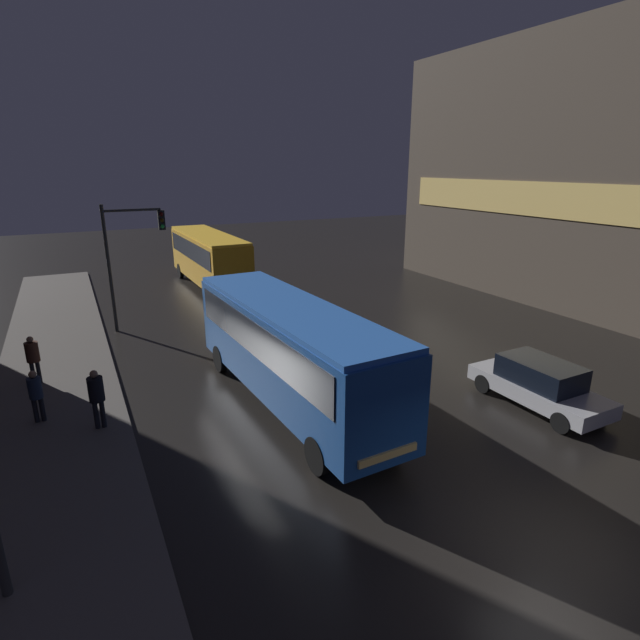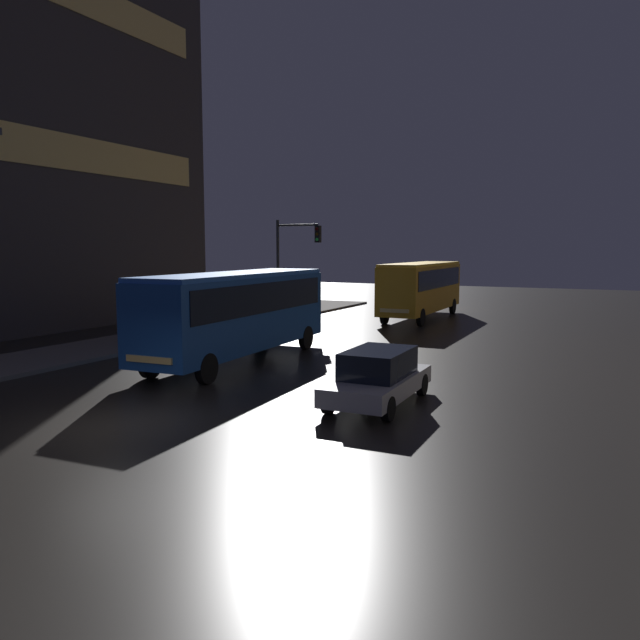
{
  "view_description": "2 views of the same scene",
  "coord_description": "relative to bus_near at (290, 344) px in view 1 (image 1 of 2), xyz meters",
  "views": [
    {
      "loc": [
        -7.95,
        -5.04,
        7.53
      ],
      "look_at": [
        0.29,
        11.25,
        1.83
      ],
      "focal_mm": 28.0,
      "sensor_mm": 36.0,
      "label": 1
    },
    {
      "loc": [
        11.08,
        -11.04,
        4.33
      ],
      "look_at": [
        -0.53,
        12.56,
        1.28
      ],
      "focal_mm": 35.0,
      "sensor_mm": 36.0,
      "label": 2
    }
  ],
  "objects": [
    {
      "name": "traffic_light_main",
      "position": [
        -3.4,
        10.59,
        1.84
      ],
      "size": [
        2.73,
        0.35,
        5.87
      ],
      "color": "#2D2D2D",
      "rests_on": "ground"
    },
    {
      "name": "bus_far",
      "position": [
        1.94,
        17.26,
        0.01
      ],
      "size": [
        2.51,
        10.3,
        3.42
      ],
      "rotation": [
        0.0,
        0.0,
        3.16
      ],
      "color": "orange",
      "rests_on": "ground"
    },
    {
      "name": "pedestrian_mid",
      "position": [
        -7.3,
        2.08,
        -0.98
      ],
      "size": [
        0.5,
        0.5,
        1.63
      ],
      "rotation": [
        0.0,
        0.0,
        5.87
      ],
      "color": "black",
      "rests_on": "sidewalk_left"
    },
    {
      "name": "sidewalk_left",
      "position": [
        -6.9,
        1.36,
        -2.02
      ],
      "size": [
        4.0,
        48.0,
        0.15
      ],
      "color": "#56514C",
      "rests_on": "ground"
    },
    {
      "name": "car_taxi",
      "position": [
        7.13,
        -3.72,
        -1.32
      ],
      "size": [
        1.91,
        4.5,
        1.53
      ],
      "rotation": [
        0.0,
        0.0,
        3.16
      ],
      "color": "#B7B7BC",
      "rests_on": "ground"
    },
    {
      "name": "building_right_block",
      "position": [
        21.64,
        6.4,
        4.99
      ],
      "size": [
        10.07,
        20.7,
        14.18
      ],
      "color": "#4C4238",
      "rests_on": "ground"
    },
    {
      "name": "ground_plane",
      "position": [
        2.1,
        -8.64,
        -2.1
      ],
      "size": [
        120.0,
        120.0,
        0.0
      ],
      "primitive_type": "plane",
      "color": "black"
    },
    {
      "name": "bus_near",
      "position": [
        0.0,
        0.0,
        0.0
      ],
      "size": [
        2.94,
        10.53,
        3.41
      ],
      "rotation": [
        0.0,
        0.0,
        3.19
      ],
      "color": "#194793",
      "rests_on": "ground"
    },
    {
      "name": "pedestrian_near",
      "position": [
        -7.47,
        5.2,
        -0.88
      ],
      "size": [
        0.57,
        0.57,
        1.75
      ],
      "rotation": [
        0.0,
        0.0,
        5.86
      ],
      "color": "black",
      "rests_on": "sidewalk_left"
    },
    {
      "name": "pedestrian_far",
      "position": [
        -5.7,
        0.85,
        -0.84
      ],
      "size": [
        0.57,
        0.57,
        1.81
      ],
      "rotation": [
        0.0,
        0.0,
        3.54
      ],
      "color": "black",
      "rests_on": "sidewalk_left"
    }
  ]
}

